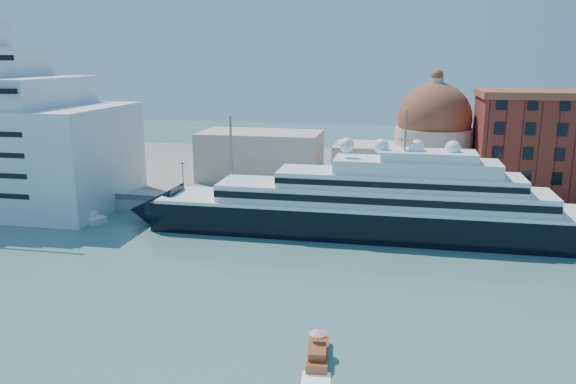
# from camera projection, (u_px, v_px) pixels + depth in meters

# --- Properties ---
(ground) EXTENTS (400.00, 400.00, 0.00)m
(ground) POSITION_uv_depth(u_px,v_px,m) (297.00, 277.00, 84.00)
(ground) COLOR #3B665F
(ground) RESTS_ON ground
(quay) EXTENTS (180.00, 10.00, 2.50)m
(quay) POSITION_uv_depth(u_px,v_px,m) (327.00, 210.00, 116.13)
(quay) COLOR gray
(quay) RESTS_ON ground
(land) EXTENTS (260.00, 72.00, 2.00)m
(land) POSITION_uv_depth(u_px,v_px,m) (346.00, 173.00, 155.28)
(land) COLOR slate
(land) RESTS_ON ground
(quay_fence) EXTENTS (180.00, 0.10, 1.20)m
(quay_fence) POSITION_uv_depth(u_px,v_px,m) (324.00, 207.00, 111.40)
(quay_fence) COLOR slate
(quay_fence) RESTS_ON quay
(superyacht) EXTENTS (90.55, 12.55, 27.06)m
(superyacht) POSITION_uv_depth(u_px,v_px,m) (354.00, 210.00, 103.60)
(superyacht) COLOR black
(superyacht) RESTS_ON ground
(service_barge) EXTENTS (10.91, 6.73, 2.33)m
(service_barge) POSITION_uv_depth(u_px,v_px,m) (84.00, 218.00, 112.82)
(service_barge) COLOR white
(service_barge) RESTS_ON ground
(water_taxi) EXTENTS (2.97, 7.05, 3.26)m
(water_taxi) POSITION_uv_depth(u_px,v_px,m) (318.00, 352.00, 61.04)
(water_taxi) COLOR brown
(water_taxi) RESTS_ON ground
(church) EXTENTS (66.00, 18.00, 25.50)m
(church) POSITION_uv_depth(u_px,v_px,m) (366.00, 148.00, 135.27)
(church) COLOR beige
(church) RESTS_ON land
(lamp_posts) EXTENTS (120.80, 2.40, 18.00)m
(lamp_posts) POSITION_uv_depth(u_px,v_px,m) (265.00, 169.00, 114.89)
(lamp_posts) COLOR slate
(lamp_posts) RESTS_ON quay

